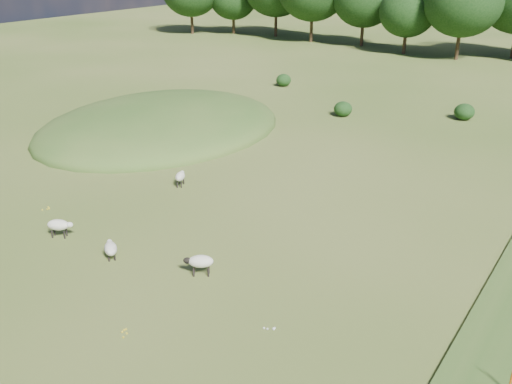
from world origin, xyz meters
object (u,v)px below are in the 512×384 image
sheep_1 (59,225)px  sheep_3 (180,176)px  sheep_2 (200,262)px  sheep_0 (111,248)px  marker_post (511,379)px

sheep_1 → sheep_3: bearing=58.1°
sheep_1 → sheep_3: 7.88m
sheep_2 → sheep_3: bearing=-77.6°
sheep_0 → sheep_2: bearing=-127.6°
sheep_1 → sheep_3: sheep_1 is taller
sheep_0 → sheep_1: bearing=38.5°
marker_post → sheep_2: bearing=179.3°
sheep_0 → sheep_3: bearing=-31.7°
sheep_2 → marker_post: bearing=145.9°
sheep_0 → marker_post: bearing=-138.6°
marker_post → sheep_1: (-19.52, -0.92, 0.02)m
sheep_2 → sheep_3: 9.77m
sheep_0 → sheep_2: size_ratio=0.95×
sheep_1 → sheep_2: size_ratio=1.01×
sheep_1 → sheep_2: (7.51, 1.06, 0.01)m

